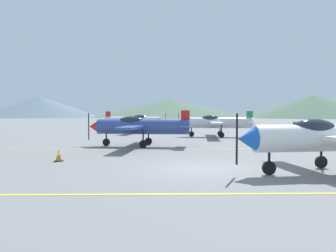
% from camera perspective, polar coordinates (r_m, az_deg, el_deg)
% --- Properties ---
extents(ground_plane, '(400.00, 400.00, 0.00)m').
position_cam_1_polar(ground_plane, '(13.59, 5.89, -7.48)').
color(ground_plane, slate).
extents(apron_line_near, '(80.00, 0.16, 0.01)m').
position_cam_1_polar(apron_line_near, '(9.52, 9.00, -11.74)').
color(apron_line_near, yellow).
rests_on(apron_line_near, ground_plane).
extents(apron_line_far, '(80.00, 0.16, 0.01)m').
position_cam_1_polar(apron_line_far, '(20.75, 3.47, -4.06)').
color(apron_line_far, yellow).
rests_on(apron_line_far, ground_plane).
extents(airplane_near, '(7.24, 8.30, 2.48)m').
position_cam_1_polar(airplane_near, '(13.76, 26.22, -1.73)').
color(airplane_near, white).
rests_on(airplane_near, ground_plane).
extents(airplane_mid, '(7.24, 8.30, 2.48)m').
position_cam_1_polar(airplane_mid, '(22.39, -5.08, -0.02)').
color(airplane_mid, '#33478C').
rests_on(airplane_mid, ground_plane).
extents(airplane_far, '(7.23, 8.30, 2.48)m').
position_cam_1_polar(airplane_far, '(31.47, 8.45, 0.64)').
color(airplane_far, silver).
rests_on(airplane_far, ground_plane).
extents(airplane_back, '(7.24, 8.30, 2.48)m').
position_cam_1_polar(airplane_back, '(37.66, -5.87, 0.93)').
color(airplane_back, silver).
rests_on(airplane_back, ground_plane).
extents(car_sedan, '(3.21, 4.66, 1.62)m').
position_cam_1_polar(car_sedan, '(26.41, 22.79, -1.04)').
color(car_sedan, black).
rests_on(car_sedan, ground_plane).
extents(traffic_cone_front, '(0.36, 0.36, 0.59)m').
position_cam_1_polar(traffic_cone_front, '(16.37, -18.67, -4.90)').
color(traffic_cone_front, black).
rests_on(traffic_cone_front, ground_plane).
extents(hill_left, '(60.47, 60.47, 10.54)m').
position_cam_1_polar(hill_left, '(175.23, -21.64, 3.14)').
color(hill_left, slate).
rests_on(hill_left, ground_plane).
extents(hill_centerleft, '(78.83, 78.83, 9.21)m').
position_cam_1_polar(hill_centerleft, '(165.48, 0.21, 3.13)').
color(hill_centerleft, '#4C6651').
rests_on(hill_centerleft, ground_plane).
extents(hill_centerright, '(59.15, 59.15, 10.39)m').
position_cam_1_polar(hill_centerright, '(158.66, 24.09, 3.18)').
color(hill_centerright, '#4C6651').
rests_on(hill_centerright, ground_plane).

